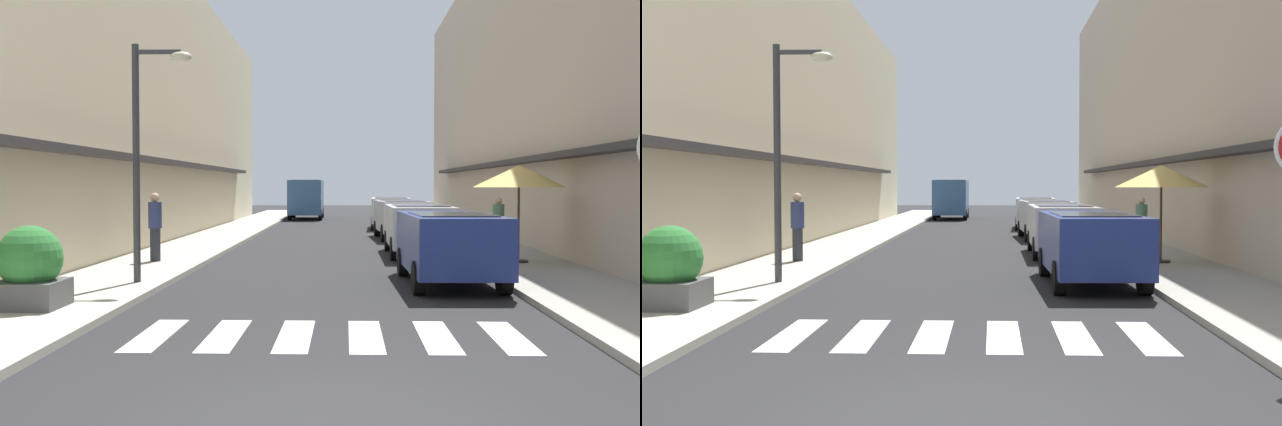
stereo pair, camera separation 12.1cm
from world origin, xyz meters
TOP-DOWN VIEW (x-y plane):
  - ground_plane at (0.00, 18.70)m, footprint 102.84×102.84m
  - sidewalk_left at (-4.64, 18.70)m, footprint 2.53×65.45m
  - sidewalk_right at (4.64, 18.70)m, footprint 2.53×65.45m
  - building_row_left at (-8.40, 20.04)m, footprint 5.50×44.07m
  - building_row_right at (8.40, 20.04)m, footprint 5.50×44.07m
  - crosswalk at (-0.00, 3.71)m, footprint 5.20×2.20m
  - parked_car_near at (2.32, 8.98)m, footprint 1.90×4.34m
  - parked_car_mid at (2.32, 15.34)m, footprint 1.82×4.48m
  - parked_car_far at (2.32, 22.04)m, footprint 1.98×4.44m
  - parked_car_distant at (2.32, 28.77)m, footprint 1.96×4.45m
  - delivery_van at (-2.17, 38.74)m, footprint 2.02×5.40m
  - street_lamp at (-3.72, 8.32)m, footprint 1.19×0.28m
  - cafe_umbrella at (4.51, 12.41)m, footprint 2.27×2.27m
  - planter_corner at (-4.75, 5.21)m, footprint 1.02×1.02m
  - pedestrian_walking_near at (4.70, 15.75)m, footprint 0.34×0.34m
  - pedestrian_walking_far at (-4.62, 12.37)m, footprint 0.34×0.34m

SIDE VIEW (x-z plane):
  - ground_plane at x=0.00m, z-range 0.00..0.00m
  - crosswalk at x=0.00m, z-range 0.00..0.01m
  - sidewalk_left at x=-4.64m, z-range 0.00..0.12m
  - sidewalk_right at x=4.64m, z-range 0.00..0.12m
  - planter_corner at x=-4.75m, z-range 0.09..1.38m
  - parked_car_near at x=2.32m, z-range 0.19..1.66m
  - parked_car_far at x=2.32m, z-range 0.19..1.66m
  - parked_car_distant at x=2.32m, z-range 0.19..1.66m
  - parked_car_mid at x=2.32m, z-range 0.19..1.66m
  - pedestrian_walking_near at x=4.70m, z-range 0.16..1.73m
  - pedestrian_walking_far at x=-4.62m, z-range 0.17..1.90m
  - delivery_van at x=-2.17m, z-range 0.22..2.59m
  - cafe_umbrella at x=4.51m, z-range 1.04..3.47m
  - street_lamp at x=-3.72m, z-range 0.69..5.38m
  - building_row_left at x=-8.40m, z-range 0.00..10.11m
  - building_row_right at x=8.40m, z-range 0.00..11.75m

